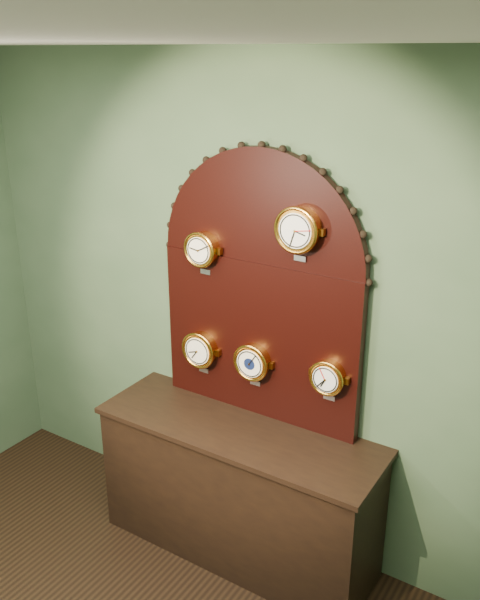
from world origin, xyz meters
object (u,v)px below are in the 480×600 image
Objects in this scene: barometer at (252,362)px; tide_clock at (328,377)px; hygrometer at (200,349)px; roman_clock at (202,249)px; shop_counter at (238,492)px; display_board at (260,281)px; arabic_clock at (298,230)px.

tide_clock is at bearing 0.10° from barometer.
roman_clock is at bearing 1.22° from hygrometer.
tide_clock is (0.45, 0.15, 0.80)m from shop_counter.
shop_counter is 1.05× the size of display_board.
barometer is at bearing -92.87° from display_board.
shop_counter is 1.41m from roman_clock.
arabic_clock reaches higher than barometer.
display_board is 0.62m from tide_clock.
shop_counter is 1.25m from display_board.
display_board reaches higher than tide_clock.
hygrometer is 0.81m from tide_clock.
hygrometer is (-0.36, 0.15, 0.75)m from shop_counter.
display_board is 0.46m from barometer.
barometer is (0.33, -0.00, -0.59)m from roman_clock.
roman_clock is (-0.33, 0.15, 1.36)m from shop_counter.
roman_clock is 0.61m from hygrometer.
arabic_clock reaches higher than shop_counter.
shop_counter is 0.85m from hygrometer.
tide_clock is at bearing 0.02° from roman_clock.
shop_counter is 6.32× the size of roman_clock.
display_board is 6.24× the size of tide_clock.
arabic_clock reaches higher than hygrometer.
hygrometer is at bearing -178.78° from roman_clock.
roman_clock reaches higher than barometer.
roman_clock reaches higher than tide_clock.
arabic_clock is at bearing -0.04° from hygrometer.
barometer is at bearing -179.90° from tide_clock.
roman_clock is 0.94× the size of barometer.
roman_clock is 0.68m from barometer.
shop_counter is 0.93m from tide_clock.
barometer is (-0.25, 0.00, -0.79)m from arabic_clock.
shop_counter is at bearing -88.75° from barometer.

